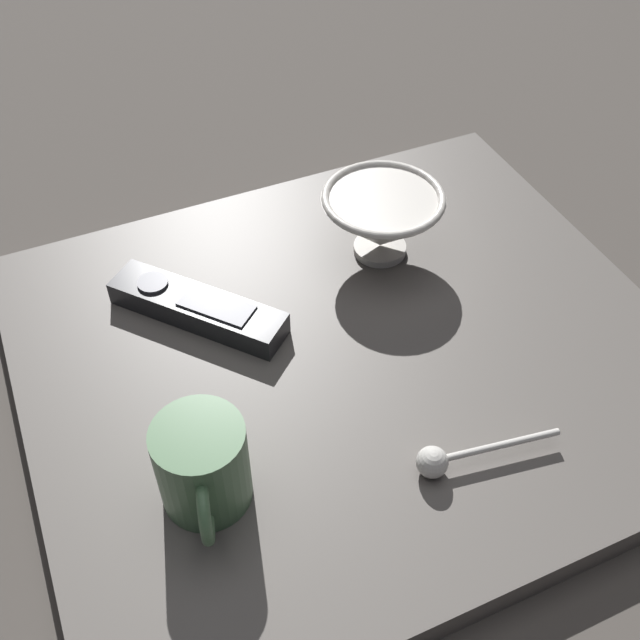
% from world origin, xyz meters
% --- Properties ---
extents(ground_plane, '(6.00, 6.00, 0.00)m').
position_xyz_m(ground_plane, '(0.00, 0.00, 0.00)').
color(ground_plane, '#47423D').
extents(table, '(0.59, 0.52, 0.03)m').
position_xyz_m(table, '(0.00, 0.00, 0.02)').
color(table, '#5B5651').
rests_on(table, ground).
extents(cereal_bowl, '(0.12, 0.12, 0.07)m').
position_xyz_m(cereal_bowl, '(0.08, 0.11, 0.07)').
color(cereal_bowl, beige).
rests_on(cereal_bowl, table).
extents(coffee_mug, '(0.07, 0.10, 0.08)m').
position_xyz_m(coffee_mug, '(-0.17, -0.10, 0.07)').
color(coffee_mug, '#4C724C').
rests_on(coffee_mug, table).
extents(teaspoon, '(0.12, 0.03, 0.03)m').
position_xyz_m(teaspoon, '(0.01, -0.15, 0.04)').
color(teaspoon, silver).
rests_on(teaspoon, table).
extents(tv_remote_near, '(0.15, 0.16, 0.03)m').
position_xyz_m(tv_remote_near, '(-0.12, 0.09, 0.04)').
color(tv_remote_near, black).
rests_on(tv_remote_near, table).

